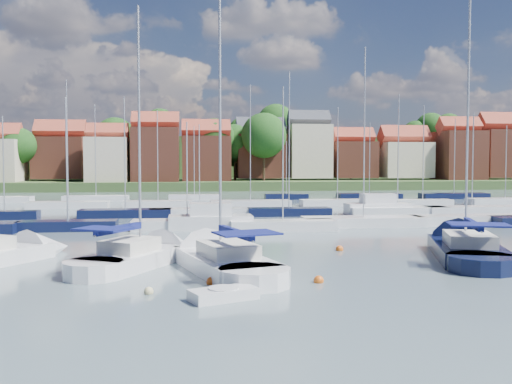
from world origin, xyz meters
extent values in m
plane|color=#415158|center=(0.00, 40.00, 0.00)|extent=(260.00, 260.00, 0.00)
cube|color=silver|center=(-10.16, 3.54, 0.25)|extent=(6.13, 7.75, 1.20)
cone|color=silver|center=(-7.96, 7.47, 0.25)|extent=(4.33, 4.52, 3.00)
cylinder|color=silver|center=(-11.91, 0.40, 0.25)|extent=(4.08, 4.08, 1.20)
cube|color=beige|center=(-10.40, 3.11, 1.20)|extent=(3.30, 3.64, 0.70)
cylinder|color=#B2B2B7|center=(-9.91, 3.98, 7.52)|extent=(0.14, 0.14, 13.33)
cylinder|color=#B2B2B7|center=(-10.89, 2.23, 2.05)|extent=(2.04, 3.54, 0.10)
cube|color=#111757|center=(-10.89, 2.23, 2.20)|extent=(2.11, 3.47, 0.35)
cube|color=#111757|center=(-11.52, 1.10, 2.35)|extent=(3.10, 2.81, 0.08)
cube|color=silver|center=(-5.43, 1.49, 0.25)|extent=(5.48, 8.72, 1.20)
cone|color=silver|center=(-6.82, 6.36, 0.25)|extent=(4.33, 4.72, 3.38)
cylinder|color=silver|center=(-4.31, -2.40, 0.25)|extent=(4.18, 4.18, 1.20)
cube|color=beige|center=(-5.27, 0.95, 1.20)|extent=(3.20, 3.90, 0.70)
cylinder|color=#B2B2B7|center=(-5.58, 2.03, 8.35)|extent=(0.14, 0.14, 15.01)
cylinder|color=#B2B2B7|center=(-4.96, -0.13, 2.05)|extent=(1.34, 4.36, 0.10)
cube|color=#111757|center=(-4.96, -0.13, 2.20)|extent=(1.47, 4.19, 0.35)
cube|color=#111757|center=(-4.56, -1.54, 2.35)|extent=(3.32, 2.74, 0.08)
cube|color=black|center=(9.17, 3.79, 0.25)|extent=(6.15, 9.42, 1.20)
cone|color=black|center=(10.86, 8.97, 0.25)|extent=(4.77, 5.15, 3.63)
cylinder|color=black|center=(7.82, -0.35, 0.25)|extent=(4.58, 4.58, 1.20)
cube|color=beige|center=(8.98, 3.22, 1.20)|extent=(3.54, 4.24, 0.70)
cylinder|color=#B2B2B7|center=(9.36, 4.37, 9.11)|extent=(0.14, 0.14, 16.51)
cylinder|color=#B2B2B7|center=(8.61, 2.06, 2.05)|extent=(1.59, 4.64, 0.10)
cube|color=#111757|center=(8.61, 2.06, 2.20)|extent=(1.71, 4.47, 0.35)
cube|color=#111757|center=(8.12, 0.57, 2.35)|extent=(3.61, 3.03, 0.08)
cone|color=silver|center=(-15.90, 8.59, 0.25)|extent=(4.18, 4.33, 2.85)
cube|color=silver|center=(-5.89, -4.77, 0.20)|extent=(3.04, 2.22, 0.54)
cylinder|color=silver|center=(-5.89, -4.77, 0.35)|extent=(1.28, 1.28, 0.35)
sphere|color=beige|center=(-9.01, -3.30, 0.00)|extent=(0.41, 0.41, 0.41)
sphere|color=#D85914|center=(-6.23, -1.67, 0.00)|extent=(0.49, 0.49, 0.49)
sphere|color=#D85914|center=(-1.20, -1.96, 0.00)|extent=(0.48, 0.48, 0.48)
sphere|color=#D85914|center=(2.39, 7.38, 0.00)|extent=(0.48, 0.48, 0.48)
sphere|color=beige|center=(7.82, -0.79, 0.00)|extent=(0.45, 0.45, 0.45)
cube|color=black|center=(-17.11, 20.54, 0.35)|extent=(8.01, 2.24, 1.00)
cylinder|color=#B2B2B7|center=(-17.11, 20.54, 5.93)|extent=(0.12, 0.12, 10.16)
cube|color=silver|center=(-7.27, 20.20, 0.35)|extent=(9.22, 2.58, 1.00)
cylinder|color=#B2B2B7|center=(-7.27, 20.20, 4.94)|extent=(0.12, 0.12, 8.18)
cube|color=silver|center=(0.63, 18.61, 0.35)|extent=(8.78, 2.46, 1.00)
cylinder|color=#B2B2B7|center=(0.63, 18.61, 6.38)|extent=(0.12, 0.12, 11.06)
cube|color=silver|center=(8.23, 20.67, 0.35)|extent=(10.79, 3.02, 1.00)
cylinder|color=#B2B2B7|center=(8.23, 20.67, 8.29)|extent=(0.12, 0.12, 14.87)
cube|color=silver|center=(17.98, 21.03, 0.35)|extent=(10.13, 2.84, 1.00)
cylinder|color=#B2B2B7|center=(17.98, 21.03, 5.65)|extent=(0.12, 0.12, 9.59)
cube|color=silver|center=(-5.31, 20.00, 0.50)|extent=(7.00, 2.60, 1.40)
cube|color=silver|center=(-5.31, 20.00, 1.60)|extent=(3.50, 2.20, 1.30)
cube|color=black|center=(-25.24, 30.99, 0.35)|extent=(6.54, 1.83, 1.00)
cylinder|color=#B2B2B7|center=(-25.24, 30.99, 5.53)|extent=(0.12, 0.12, 9.37)
cube|color=black|center=(-13.55, 31.64, 0.35)|extent=(9.30, 2.60, 1.00)
cylinder|color=#B2B2B7|center=(-13.55, 31.64, 6.59)|extent=(0.12, 0.12, 11.48)
cube|color=silver|center=(-5.94, 32.01, 0.35)|extent=(10.40, 2.91, 1.00)
cylinder|color=#B2B2B7|center=(-5.94, 32.01, 5.24)|extent=(0.12, 0.12, 8.77)
cube|color=black|center=(3.48, 31.28, 0.35)|extent=(8.80, 2.46, 1.00)
cylinder|color=#B2B2B7|center=(3.48, 31.28, 8.01)|extent=(0.12, 0.12, 14.33)
cube|color=silver|center=(15.40, 31.16, 0.35)|extent=(10.73, 3.00, 1.00)
cylinder|color=#B2B2B7|center=(15.40, 31.16, 6.92)|extent=(0.12, 0.12, 12.14)
cube|color=silver|center=(23.82, 30.97, 0.35)|extent=(10.48, 2.93, 1.00)
cylinder|color=#B2B2B7|center=(23.82, 30.97, 5.99)|extent=(0.12, 0.12, 10.28)
cube|color=silver|center=(13.46, 32.00, 0.50)|extent=(7.00, 2.60, 1.40)
cube|color=silver|center=(13.46, 32.00, 1.60)|extent=(3.50, 2.20, 1.30)
cube|color=silver|center=(-21.71, 44.21, 0.35)|extent=(9.71, 2.72, 1.00)
cylinder|color=#B2B2B7|center=(-21.71, 44.21, 8.29)|extent=(0.12, 0.12, 14.88)
cube|color=silver|center=(-10.84, 44.51, 0.35)|extent=(8.49, 2.38, 1.00)
cylinder|color=#B2B2B7|center=(-10.84, 44.51, 6.51)|extent=(0.12, 0.12, 11.31)
cube|color=silver|center=(0.79, 43.78, 0.35)|extent=(10.16, 2.85, 1.00)
cylinder|color=#B2B2B7|center=(0.79, 43.78, 8.15)|extent=(0.12, 0.12, 14.59)
cube|color=silver|center=(12.17, 43.90, 0.35)|extent=(9.53, 2.67, 1.00)
cylinder|color=#B2B2B7|center=(12.17, 43.90, 6.81)|extent=(0.12, 0.12, 11.91)
cube|color=silver|center=(23.16, 42.50, 0.35)|extent=(7.62, 2.13, 1.00)
cylinder|color=#B2B2B7|center=(23.16, 42.50, 6.91)|extent=(0.12, 0.12, 12.13)
cube|color=silver|center=(35.22, 43.59, 0.35)|extent=(10.17, 2.85, 1.00)
cylinder|color=#B2B2B7|center=(35.22, 43.59, 5.72)|extent=(0.12, 0.12, 9.73)
cube|color=silver|center=(-20.26, 56.56, 0.35)|extent=(9.24, 2.59, 1.00)
cylinder|color=#B2B2B7|center=(-20.26, 56.56, 7.43)|extent=(0.12, 0.12, 13.17)
cube|color=silver|center=(-6.08, 57.30, 0.35)|extent=(7.57, 2.12, 1.00)
cylinder|color=#B2B2B7|center=(-6.08, 57.30, 5.97)|extent=(0.12, 0.12, 10.24)
cube|color=black|center=(7.88, 57.47, 0.35)|extent=(6.58, 1.84, 1.00)
cylinder|color=#B2B2B7|center=(7.88, 57.47, 4.85)|extent=(0.12, 0.12, 8.01)
cube|color=black|center=(20.94, 57.40, 0.35)|extent=(9.92, 2.78, 1.00)
cylinder|color=#B2B2B7|center=(20.94, 57.40, 6.31)|extent=(0.12, 0.12, 10.92)
cube|color=black|center=(34.28, 56.37, 0.35)|extent=(10.55, 2.95, 1.00)
cylinder|color=#B2B2B7|center=(34.28, 56.37, 6.61)|extent=(0.12, 0.12, 11.51)
cube|color=#3B552A|center=(0.00, 117.00, 0.30)|extent=(200.00, 70.00, 3.00)
cube|color=#3B552A|center=(0.00, 142.00, 5.00)|extent=(200.00, 60.00, 14.00)
cube|color=brown|center=(-33.65, 97.79, 6.56)|extent=(10.37, 9.97, 8.73)
cube|color=#993C2C|center=(-33.65, 97.79, 12.20)|extent=(10.57, 5.13, 5.13)
cube|color=beige|center=(-22.74, 89.00, 6.08)|extent=(8.09, 8.80, 8.96)
cube|color=#993C2C|center=(-22.74, 89.00, 11.55)|extent=(8.25, 4.00, 4.00)
cube|color=brown|center=(-13.35, 89.94, 7.08)|extent=(9.36, 10.17, 10.97)
cube|color=#993C2C|center=(-13.35, 89.94, 13.72)|extent=(9.54, 4.63, 4.63)
cube|color=brown|center=(-3.04, 91.65, 6.31)|extent=(9.90, 8.56, 9.42)
cube|color=#993C2C|center=(-3.04, 91.65, 12.23)|extent=(10.10, 4.90, 4.90)
cube|color=brown|center=(9.10, 96.65, 6.95)|extent=(10.59, 8.93, 9.49)
cube|color=#383A42|center=(9.10, 96.65, 12.99)|extent=(10.80, 5.24, 5.24)
cube|color=beige|center=(19.71, 95.80, 8.02)|extent=(9.01, 8.61, 11.65)
cube|color=#383A42|center=(19.71, 95.80, 14.95)|extent=(9.19, 4.46, 4.46)
cube|color=brown|center=(30.17, 97.00, 6.20)|extent=(9.10, 9.34, 8.00)
cube|color=#993C2C|center=(30.17, 97.00, 11.32)|extent=(9.28, 4.50, 4.50)
cube|color=beige|center=(41.95, 96.59, 6.14)|extent=(10.86, 9.59, 7.88)
cube|color=#993C2C|center=(41.95, 96.59, 11.41)|extent=(11.07, 5.37, 5.37)
cube|color=brown|center=(53.76, 93.92, 7.09)|extent=(9.18, 9.96, 10.97)
cube|color=#993C2C|center=(53.76, 93.92, 13.70)|extent=(9.36, 4.54, 4.54)
cube|color=brown|center=(65.18, 95.21, 7.58)|extent=(11.39, 9.67, 10.76)
cube|color=#993C2C|center=(65.18, 95.21, 14.36)|extent=(11.62, 5.64, 5.64)
cylinder|color=#382619|center=(56.77, 115.51, 8.51)|extent=(0.50, 0.50, 4.47)
sphere|color=#27541A|center=(56.77, 115.51, 14.58)|extent=(8.18, 8.18, 8.18)
cylinder|color=#382619|center=(3.46, 95.93, 3.83)|extent=(0.50, 0.50, 4.46)
sphere|color=#27541A|center=(3.46, 95.93, 9.88)|extent=(8.15, 8.15, 8.15)
cylinder|color=#382619|center=(15.22, 113.68, 8.58)|extent=(0.50, 0.50, 5.15)
sphere|color=#27541A|center=(15.22, 113.68, 15.56)|extent=(9.41, 9.41, 9.41)
cylinder|color=#382619|center=(-13.54, 116.31, 8.68)|extent=(0.50, 0.50, 4.56)
sphere|color=#27541A|center=(-13.54, 116.31, 14.87)|extent=(8.34, 8.34, 8.34)
cylinder|color=#382619|center=(-23.24, 105.25, 4.18)|extent=(0.50, 0.50, 5.15)
sphere|color=#27541A|center=(-23.24, 105.25, 11.17)|extent=(9.42, 9.42, 9.42)
cylinder|color=#382619|center=(-38.67, 107.32, 6.76)|extent=(0.50, 0.50, 3.42)
sphere|color=#27541A|center=(-38.67, 107.32, 11.40)|extent=(6.26, 6.26, 6.26)
cylinder|color=#382619|center=(13.76, 104.71, 3.48)|extent=(0.50, 0.50, 3.77)
sphere|color=#27541A|center=(13.76, 104.71, 8.60)|extent=(6.89, 6.89, 6.89)
cylinder|color=#382619|center=(9.05, 90.94, 4.21)|extent=(0.50, 0.50, 5.21)
sphere|color=#27541A|center=(9.05, 90.94, 11.28)|extent=(9.53, 9.53, 9.53)
cylinder|color=#382619|center=(61.93, 101.62, 3.09)|extent=(0.50, 0.50, 2.97)
sphere|color=#27541A|center=(61.93, 101.62, 7.12)|extent=(5.44, 5.44, 5.44)
cylinder|color=#382619|center=(-1.15, 93.75, 4.02)|extent=(0.50, 0.50, 4.84)
sphere|color=#27541A|center=(-1.15, 93.75, 10.59)|extent=(8.85, 8.85, 8.85)
cylinder|color=#382619|center=(52.68, 115.72, 8.17)|extent=(0.50, 0.50, 3.72)
sphere|color=#27541A|center=(52.68, 115.72, 13.21)|extent=(6.80, 6.80, 6.80)
cylinder|color=#382619|center=(54.05, 94.13, 3.62)|extent=(0.50, 0.50, 4.05)
sphere|color=#27541A|center=(54.05, 94.13, 9.11)|extent=(7.40, 7.40, 7.40)
cylinder|color=#382619|center=(-40.96, 92.79, 3.60)|extent=(0.50, 0.50, 4.00)
sphere|color=#27541A|center=(-40.96, 92.79, 9.04)|extent=(7.32, 7.32, 7.32)
cylinder|color=#382619|center=(6.84, 113.29, 7.91)|extent=(0.50, 0.50, 3.93)
sphere|color=#27541A|center=(6.84, 113.29, 13.24)|extent=(7.19, 7.19, 7.19)
cylinder|color=#382619|center=(30.65, 100.17, 3.51)|extent=(0.50, 0.50, 3.82)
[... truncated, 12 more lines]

